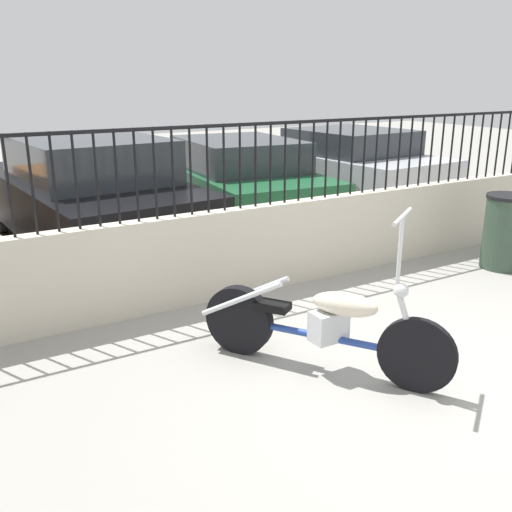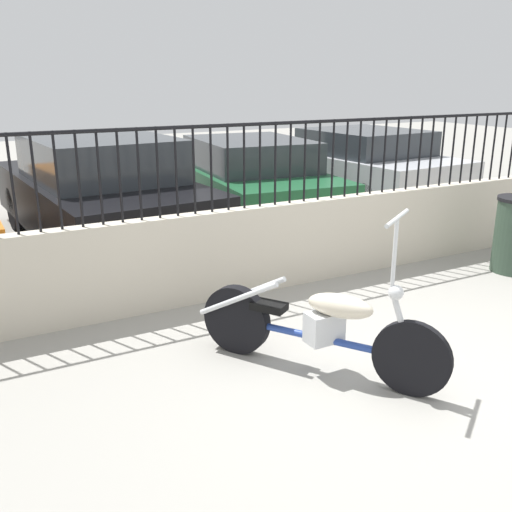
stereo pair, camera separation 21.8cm
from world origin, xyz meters
TOP-DOWN VIEW (x-y plane):
  - ground_plane at (0.00, 0.00)m, footprint 40.00×40.00m
  - low_wall at (0.00, 2.28)m, footprint 10.40×0.18m
  - fence_railing at (-0.00, 2.28)m, footprint 10.40×0.04m
  - motorcycle_blue at (-0.70, 0.52)m, footprint 1.24×1.78m
  - trash_bin at (2.78, 1.39)m, footprint 0.54×0.54m
  - car_black at (-1.25, 4.92)m, footprint 2.21×4.63m
  - car_green at (1.17, 5.21)m, footprint 2.15×4.37m
  - car_silver at (3.55, 5.40)m, footprint 2.16×4.11m

SIDE VIEW (x-z plane):
  - ground_plane at x=0.00m, z-range 0.00..0.00m
  - motorcycle_blue at x=-0.70m, z-range -0.28..1.05m
  - trash_bin at x=2.78m, z-range 0.00..0.90m
  - low_wall at x=0.00m, z-range 0.00..0.93m
  - car_green at x=1.17m, z-range 0.01..1.33m
  - car_silver at x=3.55m, z-range 0.02..1.36m
  - car_black at x=-1.25m, z-range -0.01..1.48m
  - fence_railing at x=0.00m, z-range 1.06..1.93m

